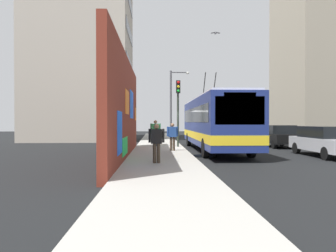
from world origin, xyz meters
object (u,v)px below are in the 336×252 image
parked_car_silver (325,141)px  parked_car_black (278,135)px  parked_car_white (251,132)px  pedestrian_near_wall (157,140)px  traffic_light (178,102)px  city_bus (214,121)px  pedestrian_midblock (155,131)px  parked_car_navy (233,131)px  pedestrian_at_curb (172,135)px  street_lamp (173,100)px

parked_car_silver → parked_car_black: (6.08, 0.00, -0.00)m
parked_car_white → pedestrian_near_wall: bearing=150.6°
pedestrian_near_wall → traffic_light: (8.06, -1.47, 2.06)m
city_bus → parked_car_black: 5.95m
parked_car_silver → pedestrian_near_wall: (-3.29, 8.82, 0.24)m
parked_car_white → traffic_light: size_ratio=0.92×
parked_car_black → pedestrian_midblock: 8.92m
pedestrian_midblock → traffic_light: bearing=-104.4°
parked_car_white → pedestrian_midblock: bearing=129.2°
parked_car_navy → pedestrian_midblock: bearing=147.0°
parked_car_black → pedestrian_near_wall: pedestrian_near_wall is taller
city_bus → parked_car_silver: 6.28m
parked_car_white → traffic_light: 10.84m
parked_car_white → pedestrian_at_curb: pedestrian_at_curb is taller
parked_car_black → pedestrian_at_curb: size_ratio=2.60×
traffic_light → parked_car_navy: bearing=-27.6°
parked_car_navy → traffic_light: 16.01m
parked_car_white → parked_car_silver: bearing=-180.0°
pedestrian_at_curb → pedestrian_midblock: bearing=17.7°
city_bus → parked_car_silver: city_bus is taller
traffic_light → pedestrian_midblock: bearing=75.6°
parked_car_navy → parked_car_silver: bearing=180.0°
pedestrian_midblock → pedestrian_near_wall: 8.45m
parked_car_navy → pedestrian_at_curb: (-16.77, 7.88, 0.24)m
city_bus → parked_car_white: bearing=-30.0°
street_lamp → pedestrian_at_curb: bearing=176.5°
parked_car_white → traffic_light: (-7.63, 7.35, 2.30)m
parked_car_navy → pedestrian_midblock: (-13.65, 8.87, 0.37)m
pedestrian_near_wall → city_bus: bearing=-28.5°
parked_car_navy → pedestrian_near_wall: (-22.10, 8.82, 0.24)m
pedestrian_at_curb → pedestrian_midblock: size_ratio=0.89×
parked_car_navy → street_lamp: 10.17m
city_bus → pedestrian_midblock: (1.78, 3.67, -0.64)m
parked_car_silver → parked_car_navy: (18.81, 0.00, -0.00)m
street_lamp → parked_car_white: bearing=-89.4°
city_bus → pedestrian_near_wall: bearing=151.5°
parked_car_black → city_bus: bearing=117.5°
parked_car_navy → pedestrian_midblock: size_ratio=2.67×
city_bus → parked_car_navy: (15.44, -5.20, -1.01)m
parked_car_navy → traffic_light: size_ratio=1.07×
parked_car_navy → pedestrian_midblock: 16.28m
parked_car_navy → pedestrian_near_wall: size_ratio=3.00×
parked_car_navy → city_bus: bearing=161.4°
parked_car_silver → traffic_light: traffic_light is taller
traffic_light → pedestrian_near_wall: bearing=169.6°
pedestrian_at_curb → pedestrian_midblock: (3.11, 0.99, 0.13)m
parked_car_black → parked_car_navy: bearing=-0.0°
pedestrian_at_curb → parked_car_silver: bearing=-104.5°
parked_car_silver → street_lamp: street_lamp is taller
city_bus → parked_car_white: size_ratio=2.89×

